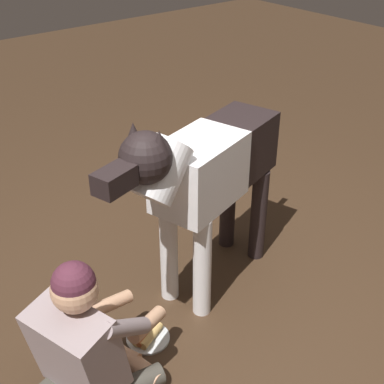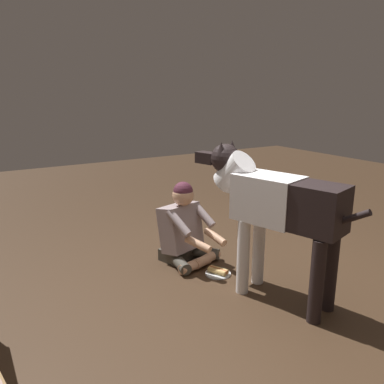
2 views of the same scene
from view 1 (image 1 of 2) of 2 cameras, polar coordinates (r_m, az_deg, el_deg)
ground_plane at (r=3.17m, az=3.01°, el=-13.07°), size 13.46×13.46×0.00m
person_sitting_on_floor at (r=2.59m, az=-11.48°, el=-16.01°), size 0.70×0.59×0.82m
large_dog at (r=2.90m, az=1.51°, el=2.04°), size 1.50×0.59×1.26m
hot_dog_on_plate at (r=3.02m, az=-4.82°, el=-15.28°), size 0.24×0.24×0.06m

